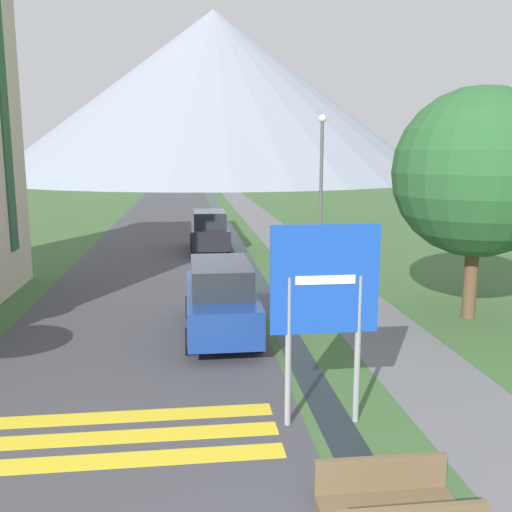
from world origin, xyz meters
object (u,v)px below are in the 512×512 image
at_px(road_sign, 325,297).
at_px(parked_car_far, 209,231).
at_px(streetlamp, 321,183).
at_px(tree_by_path, 478,173).
at_px(parked_car_near, 220,298).

xyz_separation_m(road_sign, parked_car_far, (-1.18, 16.93, -1.23)).
relative_size(road_sign, streetlamp, 0.58).
height_order(road_sign, tree_by_path, tree_by_path).
xyz_separation_m(parked_car_near, streetlamp, (3.91, 6.22, 2.42)).
xyz_separation_m(parked_car_far, streetlamp, (3.71, -5.83, 2.42)).
relative_size(parked_car_near, streetlamp, 0.80).
height_order(parked_car_near, tree_by_path, tree_by_path).
height_order(parked_car_near, parked_car_far, same).
xyz_separation_m(parked_car_near, parked_car_far, (0.20, 12.05, -0.00)).
xyz_separation_m(parked_car_near, tree_by_path, (6.72, 0.64, 2.96)).
height_order(streetlamp, tree_by_path, tree_by_path).
bearing_deg(road_sign, streetlamp, 77.17).
height_order(parked_car_far, streetlamp, streetlamp).
distance_m(streetlamp, tree_by_path, 6.27).
height_order(road_sign, parked_car_far, road_sign).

